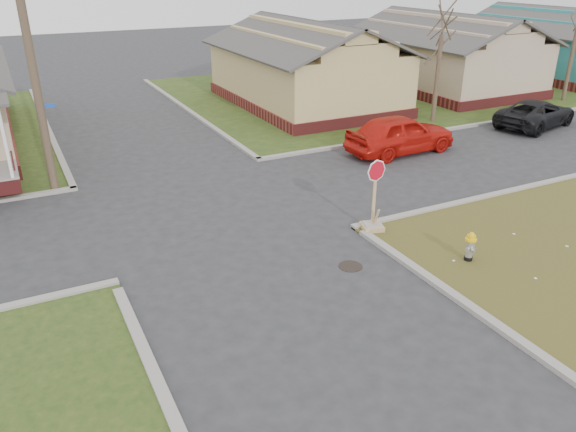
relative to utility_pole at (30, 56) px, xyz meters
name	(u,v)px	position (x,y,z in m)	size (l,w,h in m)	color
ground	(268,277)	(4.20, -8.90, -4.66)	(120.00, 120.00, 0.00)	#2A2B2D
verge_far_right	(449,81)	(26.20, 9.10, -4.64)	(37.00, 19.00, 0.05)	#273E16
curbs	(204,208)	(4.20, -3.90, -4.66)	(80.00, 40.00, 0.12)	gray
manhole	(350,266)	(6.40, -9.40, -4.66)	(0.64, 0.64, 0.01)	black
side_house_yellow	(305,65)	(14.20, 7.60, -2.47)	(7.60, 11.60, 4.70)	maroon
side_house_tan	(445,53)	(24.20, 7.60, -2.47)	(7.60, 11.60, 4.70)	maroon
side_house_teal	(555,44)	(34.20, 7.60, -2.47)	(7.60, 11.60, 4.70)	maroon
utility_pole	(30,56)	(0.00, 0.00, 0.00)	(1.80, 0.28, 9.00)	#473529
tree_mid_right	(437,79)	(18.20, 1.30, -2.51)	(0.22, 0.22, 4.20)	#473529
tree_far_right	(571,58)	(28.20, 1.60, -2.23)	(0.22, 0.22, 4.76)	#473529
fire_hydrant	(470,245)	(9.39, -10.61, -4.16)	(0.31, 0.31, 0.83)	black
stop_sign	(373,215)	(8.17, -7.84, -4.13)	(0.63, 0.61, 2.21)	#A38058
red_sedan	(400,134)	(13.58, -2.02, -3.84)	(1.94, 4.82, 1.64)	red
dark_pickup	(536,113)	(22.04, -1.70, -4.00)	(2.20, 4.78, 1.33)	black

